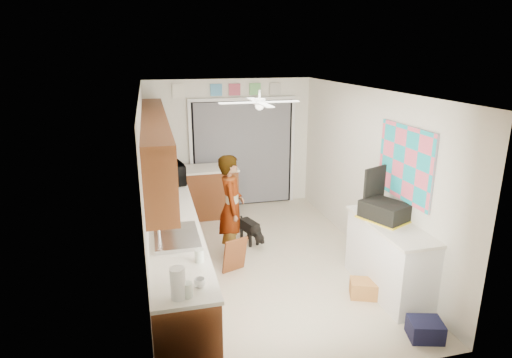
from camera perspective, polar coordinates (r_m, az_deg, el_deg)
floor at (r=6.52m, az=0.87°, el=-10.73°), size 5.00×5.00×0.00m
ceiling at (r=5.80m, az=0.98°, el=11.74°), size 5.00×5.00×0.00m
wall_back at (r=8.41m, az=-3.48°, el=4.67°), size 3.20×0.00×3.20m
wall_front at (r=3.85m, az=10.70°, el=-10.73°), size 3.20×0.00×3.20m
wall_left at (r=5.85m, az=-14.40°, el=-1.26°), size 0.00×5.00×5.00m
wall_right at (r=6.62m, az=14.43°, el=0.83°), size 0.00×5.00×5.00m
left_base_cabinets at (r=6.14m, az=-11.04°, el=-8.17°), size 0.60×4.80×0.90m
left_countertop at (r=5.96m, az=-11.19°, el=-4.06°), size 0.62×4.80×0.04m
upper_cabinets at (r=5.91m, az=-13.24°, el=4.52°), size 0.32×4.00×0.80m
sink_basin at (r=5.03m, az=-10.55°, el=-7.65°), size 0.50×0.76×0.06m
faucet at (r=4.98m, az=-12.80°, el=-6.82°), size 0.03×0.03×0.22m
peninsula_base at (r=8.06m, az=-6.22°, el=-1.82°), size 1.00×0.60×0.90m
peninsula_top at (r=7.93m, az=-6.32°, el=1.40°), size 1.04×0.64×0.04m
back_opening_recess at (r=8.47m, az=-1.75°, el=3.40°), size 2.00×0.06×2.10m
curtain_panel at (r=8.43m, az=-1.70°, el=3.34°), size 1.90×0.03×2.05m
door_trim_left at (r=8.29m, az=-8.62°, el=2.92°), size 0.06×0.04×2.10m
door_trim_right at (r=8.71m, az=4.87°, el=3.72°), size 0.06×0.04×2.10m
door_trim_head at (r=8.26m, az=-1.78°, el=10.59°), size 2.10×0.04×0.06m
header_frame_1 at (r=8.18m, az=-5.33°, el=11.74°), size 0.22×0.02×0.22m
header_frame_2 at (r=8.24m, az=-2.87°, el=11.82°), size 0.22×0.02×0.22m
header_frame_3 at (r=8.33m, az=-0.12°, el=11.90°), size 0.22×0.02×0.22m
header_frame_4 at (r=8.43m, az=2.58°, el=11.94°), size 0.22×0.02×0.22m
route66_sign at (r=8.10m, az=-10.33°, el=11.50°), size 0.22×0.02×0.26m
right_counter_base at (r=5.82m, az=17.24°, el=-10.14°), size 0.50×1.40×0.90m
right_counter_top at (r=5.62m, az=17.56°, el=-5.87°), size 0.54×1.44×0.04m
abstract_painting at (r=5.68m, az=19.24°, el=1.98°), size 0.03×1.15×0.95m
ceiling_fan at (r=6.01m, az=0.47°, el=10.19°), size 1.14×1.14×0.24m
microwave at (r=7.04m, az=-11.41°, el=0.75°), size 0.52×0.67×0.33m
soap_bottle at (r=6.04m, az=-12.32°, el=-2.13°), size 0.13×0.13×0.31m
cup at (r=4.03m, az=-7.52°, el=-13.56°), size 0.12×0.12×0.08m
jar_a at (r=4.45m, az=-7.56°, el=-10.09°), size 0.13×0.13×0.14m
jar_b at (r=3.89m, az=-9.15°, el=-14.40°), size 0.09×0.09×0.14m
paper_towel_roll at (r=3.85m, az=-10.38°, el=-13.52°), size 0.13×0.13×0.29m
suitcase at (r=5.68m, az=16.75°, el=-4.09°), size 0.59×0.66×0.23m
suitcase_rim at (r=5.72m, az=16.65°, el=-5.12°), size 0.64×0.71×0.02m
suitcase_lid at (r=5.84m, az=15.53°, el=-0.83°), size 0.39×0.20×0.50m
cardboard_box at (r=5.77m, az=14.20°, el=-13.99°), size 0.42×0.37×0.22m
navy_crate at (r=5.25m, az=21.62°, el=-18.15°), size 0.41×0.37×0.21m
cabinet_door_panel at (r=6.08m, az=-2.83°, el=-10.10°), size 0.38×0.25×0.52m
man at (r=6.30m, az=-3.29°, el=-3.81°), size 0.48×0.64×1.59m
dog at (r=6.96m, az=-0.88°, el=-6.90°), size 0.39×0.59×0.43m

